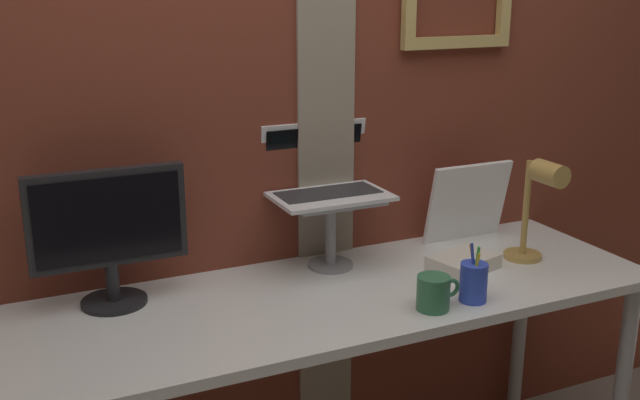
{
  "coord_description": "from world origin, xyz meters",
  "views": [
    {
      "loc": [
        -0.84,
        -1.71,
        1.63
      ],
      "look_at": [
        0.03,
        0.16,
        1.03
      ],
      "focal_mm": 42.03,
      "sensor_mm": 36.0,
      "label": 1
    }
  ],
  "objects_px": {
    "laptop": "(322,175)",
    "desk_lamp": "(539,200)",
    "whiteboard_panel": "(468,202)",
    "pen_cup": "(474,282)",
    "coffee_mug": "(434,293)",
    "monitor": "(108,227)"
  },
  "relations": [
    {
      "from": "whiteboard_panel",
      "to": "laptop",
      "type": "bearing_deg",
      "value": 176.41
    },
    {
      "from": "laptop",
      "to": "desk_lamp",
      "type": "height_order",
      "value": "laptop"
    },
    {
      "from": "pen_cup",
      "to": "coffee_mug",
      "type": "relative_size",
      "value": 1.31
    },
    {
      "from": "laptop",
      "to": "desk_lamp",
      "type": "distance_m",
      "value": 0.67
    },
    {
      "from": "laptop",
      "to": "pen_cup",
      "type": "xyz_separation_m",
      "value": [
        0.25,
        -0.46,
        -0.22
      ]
    },
    {
      "from": "desk_lamp",
      "to": "pen_cup",
      "type": "height_order",
      "value": "desk_lamp"
    },
    {
      "from": "whiteboard_panel",
      "to": "pen_cup",
      "type": "relative_size",
      "value": 1.77
    },
    {
      "from": "whiteboard_panel",
      "to": "pen_cup",
      "type": "height_order",
      "value": "whiteboard_panel"
    },
    {
      "from": "monitor",
      "to": "pen_cup",
      "type": "distance_m",
      "value": 1.01
    },
    {
      "from": "pen_cup",
      "to": "coffee_mug",
      "type": "xyz_separation_m",
      "value": [
        -0.13,
        0.0,
        -0.01
      ]
    },
    {
      "from": "monitor",
      "to": "desk_lamp",
      "type": "xyz_separation_m",
      "value": [
        1.25,
        -0.24,
        -0.02
      ]
    },
    {
      "from": "desk_lamp",
      "to": "coffee_mug",
      "type": "distance_m",
      "value": 0.52
    },
    {
      "from": "laptop",
      "to": "coffee_mug",
      "type": "relative_size",
      "value": 2.72
    },
    {
      "from": "monitor",
      "to": "laptop",
      "type": "distance_m",
      "value": 0.67
    },
    {
      "from": "coffee_mug",
      "to": "desk_lamp",
      "type": "bearing_deg",
      "value": 18.16
    },
    {
      "from": "desk_lamp",
      "to": "pen_cup",
      "type": "relative_size",
      "value": 1.98
    },
    {
      "from": "monitor",
      "to": "desk_lamp",
      "type": "bearing_deg",
      "value": -10.96
    },
    {
      "from": "whiteboard_panel",
      "to": "coffee_mug",
      "type": "xyz_separation_m",
      "value": [
        -0.41,
        -0.43,
        -0.09
      ]
    },
    {
      "from": "desk_lamp",
      "to": "monitor",
      "type": "bearing_deg",
      "value": 169.04
    },
    {
      "from": "whiteboard_panel",
      "to": "desk_lamp",
      "type": "xyz_separation_m",
      "value": [
        0.06,
        -0.27,
        0.07
      ]
    },
    {
      "from": "whiteboard_panel",
      "to": "pen_cup",
      "type": "distance_m",
      "value": 0.52
    },
    {
      "from": "whiteboard_panel",
      "to": "coffee_mug",
      "type": "bearing_deg",
      "value": -133.68
    }
  ]
}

